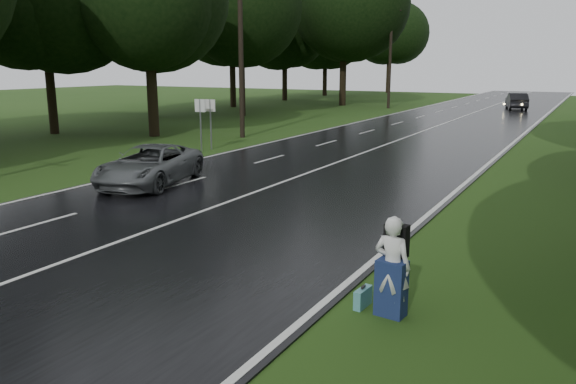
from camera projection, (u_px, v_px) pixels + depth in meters
name	position (u px, v px, depth m)	size (l,w,h in m)	color
ground	(51.00, 268.00, 11.73)	(160.00, 160.00, 0.00)	#254414
road	(379.00, 147.00, 28.79)	(12.00, 140.00, 0.04)	black
lane_center	(379.00, 147.00, 28.78)	(0.12, 140.00, 0.01)	silver
grey_car	(149.00, 165.00, 19.65)	(2.27, 4.92, 1.37)	#565A5B
far_car	(517.00, 101.00, 52.96)	(1.62, 4.64, 1.53)	black
hitchhiker	(392.00, 270.00, 9.38)	(0.68, 0.62, 1.75)	silver
suitcase	(363.00, 298.00, 9.84)	(0.14, 0.48, 0.34)	teal
utility_pole_mid	(242.00, 137.00, 32.89)	(1.80, 0.28, 10.81)	black
utility_pole_far	(388.00, 108.00, 54.94)	(1.80, 0.28, 10.16)	black
road_sign_a	(202.00, 152.00, 27.51)	(0.61, 0.10, 2.55)	white
road_sign_b	(212.00, 149.00, 28.20)	(0.60, 0.10, 2.50)	white
tree_left_d	(155.00, 136.00, 33.50)	(9.11, 9.11, 14.23)	black
tree_left_e	(243.00, 116.00, 46.77)	(9.83, 9.83, 15.36)	black
tree_left_f	(342.00, 105.00, 58.92)	(11.30, 11.30, 17.65)	black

